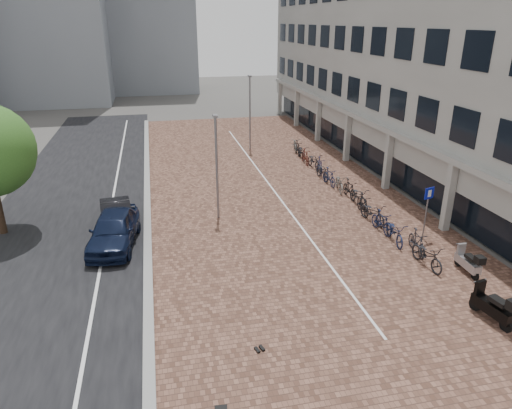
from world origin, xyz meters
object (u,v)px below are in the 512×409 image
object	(u,v)px
car_navy	(114,229)
car_dark	(117,216)
scooter_front	(468,261)
scooter_mid	(493,305)
parking_sign	(427,205)

from	to	relation	value
car_navy	car_dark	size ratio (longest dim) A/B	1.16
scooter_front	scooter_mid	world-z (taller)	scooter_mid
scooter_mid	scooter_front	bearing A→B (deg)	58.63
car_navy	parking_sign	xyz separation A→B (m)	(13.79, -2.37, 0.91)
parking_sign	scooter_mid	bearing A→B (deg)	-117.15
scooter_front	car_navy	bearing A→B (deg)	160.09
scooter_mid	parking_sign	world-z (taller)	parking_sign
car_navy	scooter_mid	world-z (taller)	car_navy
car_dark	parking_sign	size ratio (longest dim) A/B	1.58
car_navy	scooter_front	xyz separation A→B (m)	(13.79, -5.56, -0.24)
car_dark	scooter_front	world-z (taller)	car_dark
car_dark	scooter_mid	bearing A→B (deg)	-46.09
scooter_front	scooter_mid	size ratio (longest dim) A/B	0.87
scooter_front	scooter_mid	bearing A→B (deg)	-110.09
scooter_mid	parking_sign	distance (m)	6.36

